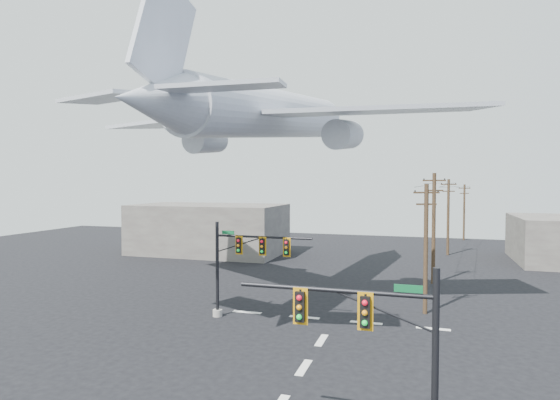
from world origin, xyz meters
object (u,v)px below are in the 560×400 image
(airliner, at_px, (272,115))
(signal_mast_near, at_px, (388,358))
(signal_mast_far, at_px, (240,264))
(utility_pole_c, at_px, (448,215))
(utility_pole_b, at_px, (434,226))
(utility_pole_a, at_px, (426,246))
(utility_pole_d, at_px, (464,211))

(airliner, bearing_deg, signal_mast_near, -145.55)
(signal_mast_far, distance_m, airliner, 12.08)
(signal_mast_near, bearing_deg, utility_pole_c, 85.20)
(utility_pole_b, bearing_deg, utility_pole_a, -104.82)
(utility_pole_b, xyz_separation_m, airliner, (-11.94, -8.42, 8.93))
(utility_pole_c, xyz_separation_m, airliner, (-13.89, -25.38, 9.17))
(utility_pole_d, distance_m, airliner, 45.60)
(signal_mast_far, bearing_deg, signal_mast_near, -51.91)
(utility_pole_b, bearing_deg, signal_mast_near, -104.67)
(utility_pole_c, relative_size, airliner, 0.27)
(utility_pole_c, bearing_deg, utility_pole_d, 64.91)
(utility_pole_b, height_order, utility_pole_d, utility_pole_b)
(utility_pole_a, bearing_deg, signal_mast_far, -177.06)
(signal_mast_near, bearing_deg, utility_pole_a, 86.37)
(utility_pole_a, height_order, airliner, airliner)
(signal_mast_near, xyz_separation_m, utility_pole_a, (1.13, 17.86, 1.15))
(signal_mast_far, height_order, utility_pole_c, utility_pole_c)
(utility_pole_a, xyz_separation_m, utility_pole_c, (2.61, 26.81, 0.22))
(utility_pole_c, height_order, airliner, airliner)
(signal_mast_near, relative_size, utility_pole_d, 0.78)
(signal_mast_near, xyz_separation_m, signal_mast_far, (-10.28, 13.12, 0.15))
(utility_pole_a, relative_size, utility_pole_c, 0.95)
(utility_pole_b, height_order, airliner, airliner)
(signal_mast_near, distance_m, airliner, 24.20)
(utility_pole_a, xyz_separation_m, utility_pole_b, (0.66, 9.84, 0.46))
(signal_mast_near, xyz_separation_m, utility_pole_c, (3.75, 44.67, 1.37))
(signal_mast_far, relative_size, airliner, 0.20)
(utility_pole_a, bearing_deg, signal_mast_near, -113.26)
(utility_pole_c, distance_m, utility_pole_d, 16.18)
(utility_pole_d, bearing_deg, signal_mast_far, -126.20)
(utility_pole_b, bearing_deg, utility_pole_d, 70.50)
(airliner, bearing_deg, utility_pole_b, -48.08)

